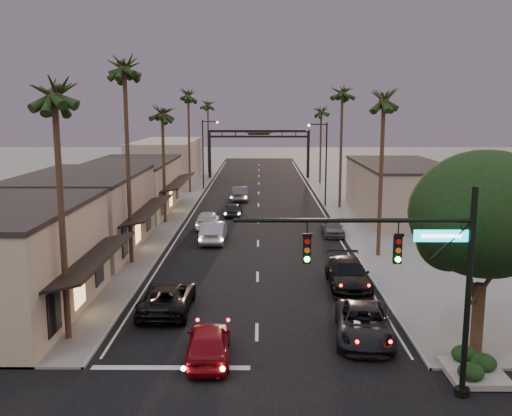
{
  "coord_description": "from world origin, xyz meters",
  "views": [
    {
      "loc": [
        0.13,
        -15.57,
        10.47
      ],
      "look_at": [
        -0.17,
        29.87,
        2.5
      ],
      "focal_mm": 40.0,
      "sensor_mm": 36.0,
      "label": 1
    }
  ],
  "objects_px": {
    "corner_tree": "(487,219)",
    "palm_rb": "(342,89)",
    "traffic_signal": "(416,262)",
    "streetlight_left": "(205,149)",
    "oncoming_red": "(208,342)",
    "curbside_black": "(348,274)",
    "arch": "(259,142)",
    "curbside_near": "(364,324)",
    "streetlight_right": "(324,157)",
    "oncoming_silver": "(214,231)",
    "palm_ra": "(384,94)",
    "palm_la": "(54,85)",
    "palm_ld": "(188,92)",
    "oncoming_pickup": "(167,297)",
    "palm_lc": "(162,108)",
    "palm_far": "(208,102)",
    "palm_lb": "(124,62)",
    "palm_rc": "(321,108)"
  },
  "relations": [
    {
      "from": "streetlight_left",
      "to": "curbside_near",
      "type": "distance_m",
      "value": 50.44
    },
    {
      "from": "palm_la",
      "to": "curbside_near",
      "type": "xyz_separation_m",
      "value": [
        13.5,
        0.18,
        -10.68
      ]
    },
    {
      "from": "streetlight_right",
      "to": "palm_ra",
      "type": "distance_m",
      "value": 21.94
    },
    {
      "from": "arch",
      "to": "curbside_near",
      "type": "xyz_separation_m",
      "value": [
        4.9,
        -60.82,
        -4.77
      ]
    },
    {
      "from": "palm_la",
      "to": "oncoming_pickup",
      "type": "relative_size",
      "value": 2.39
    },
    {
      "from": "streetlight_right",
      "to": "curbside_black",
      "type": "distance_m",
      "value": 28.6
    },
    {
      "from": "corner_tree",
      "to": "streetlight_right",
      "type": "relative_size",
      "value": 0.98
    },
    {
      "from": "corner_tree",
      "to": "palm_far",
      "type": "distance_m",
      "value": 72.96
    },
    {
      "from": "palm_rc",
      "to": "streetlight_right",
      "type": "bearing_deg",
      "value": -95.05
    },
    {
      "from": "oncoming_silver",
      "to": "curbside_black",
      "type": "relative_size",
      "value": 0.91
    },
    {
      "from": "traffic_signal",
      "to": "streetlight_left",
      "type": "distance_m",
      "value": 55.45
    },
    {
      "from": "corner_tree",
      "to": "palm_rb",
      "type": "bearing_deg",
      "value": 91.37
    },
    {
      "from": "oncoming_red",
      "to": "curbside_black",
      "type": "distance_m",
      "value": 12.25
    },
    {
      "from": "palm_la",
      "to": "oncoming_pickup",
      "type": "xyz_separation_m",
      "value": [
        3.92,
        3.8,
        -10.68
      ]
    },
    {
      "from": "palm_ra",
      "to": "streetlight_left",
      "type": "bearing_deg",
      "value": 114.54
    },
    {
      "from": "streetlight_right",
      "to": "palm_ld",
      "type": "bearing_deg",
      "value": 147.21
    },
    {
      "from": "arch",
      "to": "palm_lb",
      "type": "xyz_separation_m",
      "value": [
        -8.6,
        -48.0,
        7.85
      ]
    },
    {
      "from": "arch",
      "to": "streetlight_left",
      "type": "xyz_separation_m",
      "value": [
        -6.92,
        -12.0,
        -0.2
      ]
    },
    {
      "from": "corner_tree",
      "to": "palm_lc",
      "type": "bearing_deg",
      "value": 122.34
    },
    {
      "from": "streetlight_right",
      "to": "arch",
      "type": "bearing_deg",
      "value": 105.47
    },
    {
      "from": "traffic_signal",
      "to": "arch",
      "type": "bearing_deg",
      "value": 94.93
    },
    {
      "from": "palm_lc",
      "to": "traffic_signal",
      "type": "bearing_deg",
      "value": -65.94
    },
    {
      "from": "corner_tree",
      "to": "palm_rb",
      "type": "relative_size",
      "value": 0.62
    },
    {
      "from": "corner_tree",
      "to": "palm_far",
      "type": "relative_size",
      "value": 0.67
    },
    {
      "from": "palm_ra",
      "to": "palm_rb",
      "type": "height_order",
      "value": "palm_rb"
    },
    {
      "from": "palm_rb",
      "to": "oncoming_red",
      "type": "xyz_separation_m",
      "value": [
        -10.62,
        -37.0,
        -11.64
      ]
    },
    {
      "from": "streetlight_left",
      "to": "palm_lc",
      "type": "height_order",
      "value": "palm_lc"
    },
    {
      "from": "palm_rb",
      "to": "curbside_near",
      "type": "distance_m",
      "value": 36.91
    },
    {
      "from": "palm_ld",
      "to": "oncoming_pickup",
      "type": "relative_size",
      "value": 2.57
    },
    {
      "from": "traffic_signal",
      "to": "curbside_near",
      "type": "bearing_deg",
      "value": 98.6
    },
    {
      "from": "traffic_signal",
      "to": "corner_tree",
      "type": "bearing_deg",
      "value": 42.31
    },
    {
      "from": "palm_rb",
      "to": "oncoming_pickup",
      "type": "bearing_deg",
      "value": -113.06
    },
    {
      "from": "palm_lb",
      "to": "palm_ld",
      "type": "xyz_separation_m",
      "value": [
        0.0,
        33.0,
        -0.97
      ]
    },
    {
      "from": "corner_tree",
      "to": "streetlight_right",
      "type": "xyz_separation_m",
      "value": [
        -2.56,
        37.55,
        -0.65
      ]
    },
    {
      "from": "traffic_signal",
      "to": "palm_la",
      "type": "distance_m",
      "value": 16.42
    },
    {
      "from": "curbside_near",
      "to": "palm_ra",
      "type": "bearing_deg",
      "value": 82.47
    },
    {
      "from": "palm_ld",
      "to": "palm_far",
      "type": "relative_size",
      "value": 1.08
    },
    {
      "from": "streetlight_left",
      "to": "curbside_near",
      "type": "height_order",
      "value": "streetlight_left"
    },
    {
      "from": "streetlight_right",
      "to": "palm_rb",
      "type": "relative_size",
      "value": 0.63
    },
    {
      "from": "palm_lb",
      "to": "oncoming_pickup",
      "type": "distance_m",
      "value": 16.1
    },
    {
      "from": "palm_rb",
      "to": "curbside_near",
      "type": "bearing_deg",
      "value": -96.06
    },
    {
      "from": "oncoming_pickup",
      "to": "curbside_black",
      "type": "xyz_separation_m",
      "value": [
        10.02,
        4.0,
        0.07
      ]
    },
    {
      "from": "palm_ld",
      "to": "curbside_near",
      "type": "relative_size",
      "value": 2.6
    },
    {
      "from": "palm_rb",
      "to": "curbside_near",
      "type": "xyz_separation_m",
      "value": [
        -3.7,
        -34.82,
        -11.66
      ]
    },
    {
      "from": "palm_far",
      "to": "corner_tree",
      "type": "bearing_deg",
      "value": -75.86
    },
    {
      "from": "streetlight_left",
      "to": "palm_lc",
      "type": "xyz_separation_m",
      "value": [
        -1.68,
        -22.0,
        5.14
      ]
    },
    {
      "from": "arch",
      "to": "palm_ra",
      "type": "distance_m",
      "value": 47.17
    },
    {
      "from": "palm_rc",
      "to": "curbside_near",
      "type": "height_order",
      "value": "palm_rc"
    },
    {
      "from": "palm_ld",
      "to": "oncoming_pickup",
      "type": "bearing_deg",
      "value": -84.7
    },
    {
      "from": "palm_lc",
      "to": "palm_ra",
      "type": "distance_m",
      "value": 20.99
    }
  ]
}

